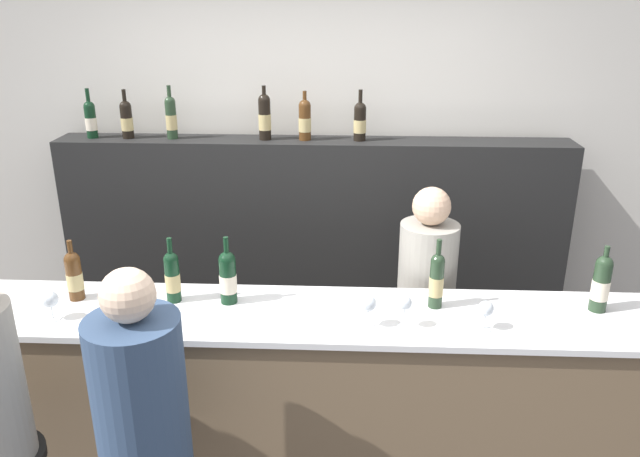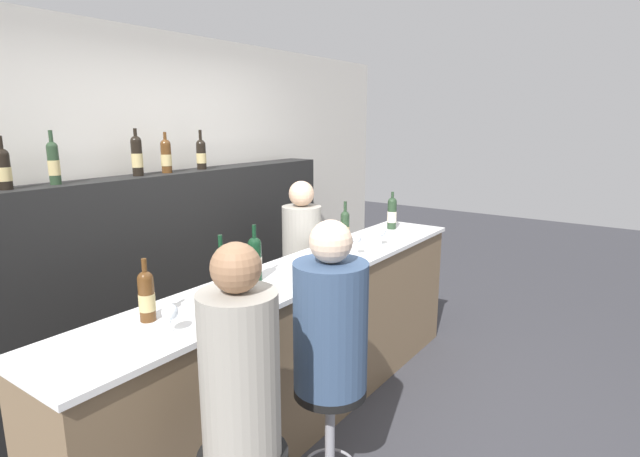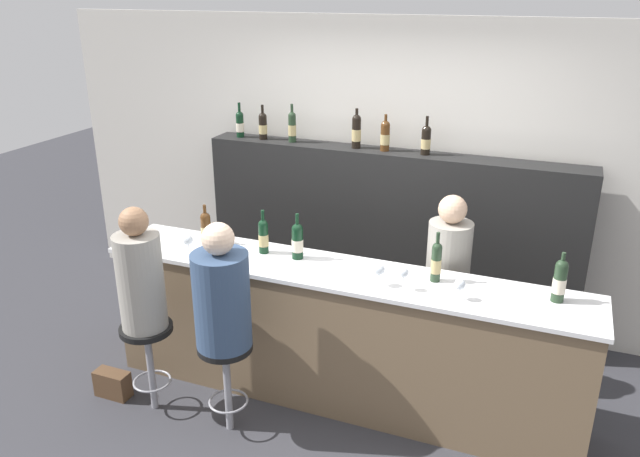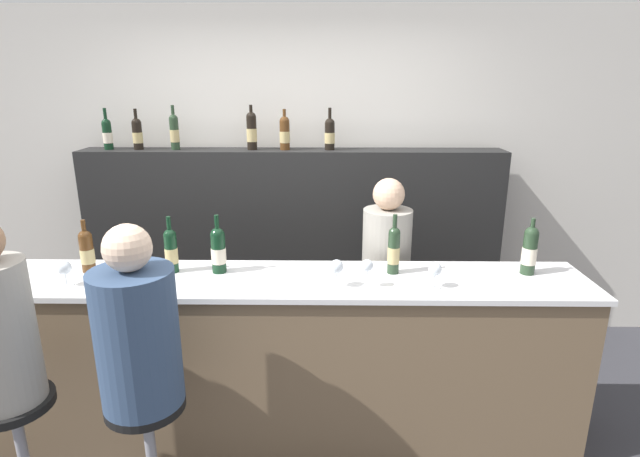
# 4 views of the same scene
# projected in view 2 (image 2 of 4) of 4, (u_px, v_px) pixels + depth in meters

# --- Properties ---
(ground_plane) EXTENTS (16.00, 16.00, 0.00)m
(ground_plane) POSITION_uv_depth(u_px,v_px,m) (335.00, 426.00, 3.23)
(ground_plane) COLOR #333338
(wall_back) EXTENTS (6.40, 0.05, 2.60)m
(wall_back) POSITION_uv_depth(u_px,v_px,m) (156.00, 203.00, 3.90)
(wall_back) COLOR beige
(wall_back) RESTS_ON ground_plane
(bar_counter) EXTENTS (3.39, 0.55, 1.02)m
(bar_counter) POSITION_uv_depth(u_px,v_px,m) (303.00, 343.00, 3.26)
(bar_counter) COLOR brown
(bar_counter) RESTS_ON ground_plane
(back_bar_cabinet) EXTENTS (3.18, 0.28, 1.56)m
(back_bar_cabinet) POSITION_uv_depth(u_px,v_px,m) (179.00, 272.00, 3.89)
(back_bar_cabinet) COLOR black
(back_bar_cabinet) RESTS_ON ground_plane
(wine_bottle_counter_0) EXTENTS (0.08, 0.08, 0.30)m
(wine_bottle_counter_0) POSITION_uv_depth(u_px,v_px,m) (147.00, 295.00, 2.32)
(wine_bottle_counter_0) COLOR #4C2D14
(wine_bottle_counter_0) RESTS_ON bar_counter
(wine_bottle_counter_1) EXTENTS (0.07, 0.07, 0.32)m
(wine_bottle_counter_1) POSITION_uv_depth(u_px,v_px,m) (221.00, 270.00, 2.69)
(wine_bottle_counter_1) COLOR black
(wine_bottle_counter_1) RESTS_ON bar_counter
(wine_bottle_counter_2) EXTENTS (0.08, 0.08, 0.33)m
(wine_bottle_counter_2) POSITION_uv_depth(u_px,v_px,m) (255.00, 258.00, 2.90)
(wine_bottle_counter_2) COLOR black
(wine_bottle_counter_2) RESTS_ON bar_counter
(wine_bottle_counter_3) EXTENTS (0.07, 0.07, 0.34)m
(wine_bottle_counter_3) POSITION_uv_depth(u_px,v_px,m) (345.00, 228.00, 3.68)
(wine_bottle_counter_3) COLOR #233823
(wine_bottle_counter_3) RESTS_ON bar_counter
(wine_bottle_counter_4) EXTENTS (0.08, 0.08, 0.32)m
(wine_bottle_counter_4) POSITION_uv_depth(u_px,v_px,m) (392.00, 213.00, 4.27)
(wine_bottle_counter_4) COLOR #233823
(wine_bottle_counter_4) RESTS_ON bar_counter
(wine_bottle_backbar_1) EXTENTS (0.07, 0.07, 0.30)m
(wine_bottle_backbar_1) POSITION_uv_depth(u_px,v_px,m) (4.00, 168.00, 2.78)
(wine_bottle_backbar_1) COLOR black
(wine_bottle_backbar_1) RESTS_ON back_bar_cabinet
(wine_bottle_backbar_2) EXTENTS (0.07, 0.07, 0.32)m
(wine_bottle_backbar_2) POSITION_uv_depth(u_px,v_px,m) (54.00, 162.00, 3.00)
(wine_bottle_backbar_2) COLOR #233823
(wine_bottle_backbar_2) RESTS_ON back_bar_cabinet
(wine_bottle_backbar_3) EXTENTS (0.08, 0.08, 0.33)m
(wine_bottle_backbar_3) POSITION_uv_depth(u_px,v_px,m) (137.00, 156.00, 3.46)
(wine_bottle_backbar_3) COLOR black
(wine_bottle_backbar_3) RESTS_ON back_bar_cabinet
(wine_bottle_backbar_4) EXTENTS (0.08, 0.08, 0.30)m
(wine_bottle_backbar_4) POSITION_uv_depth(u_px,v_px,m) (166.00, 156.00, 3.65)
(wine_bottle_backbar_4) COLOR #4C2D14
(wine_bottle_backbar_4) RESTS_ON back_bar_cabinet
(wine_bottle_backbar_5) EXTENTS (0.08, 0.08, 0.31)m
(wine_bottle_backbar_5) POSITION_uv_depth(u_px,v_px,m) (201.00, 154.00, 3.92)
(wine_bottle_backbar_5) COLOR black
(wine_bottle_backbar_5) RESTS_ON back_bar_cabinet
(wine_glass_0) EXTENTS (0.07, 0.07, 0.14)m
(wine_glass_0) POSITION_uv_depth(u_px,v_px,m) (170.00, 313.00, 2.19)
(wine_glass_0) COLOR silver
(wine_glass_0) RESTS_ON bar_counter
(wine_glass_1) EXTENTS (0.07, 0.07, 0.15)m
(wine_glass_1) POSITION_uv_depth(u_px,v_px,m) (345.00, 245.00, 3.31)
(wine_glass_1) COLOR silver
(wine_glass_1) RESTS_ON bar_counter
(wine_glass_2) EXTENTS (0.06, 0.06, 0.15)m
(wine_glass_2) POSITION_uv_depth(u_px,v_px,m) (357.00, 239.00, 3.44)
(wine_glass_2) COLOR silver
(wine_glass_2) RESTS_ON bar_counter
(wine_glass_3) EXTENTS (0.07, 0.07, 0.14)m
(wine_glass_3) POSITION_uv_depth(u_px,v_px,m) (381.00, 233.00, 3.72)
(wine_glass_3) COLOR silver
(wine_glass_3) RESTS_ON bar_counter
(guest_seated_left) EXTENTS (0.31, 0.31, 0.85)m
(guest_seated_left) POSITION_uv_depth(u_px,v_px,m) (240.00, 365.00, 1.88)
(guest_seated_left) COLOR gray
(guest_seated_left) RESTS_ON bar_stool_left
(bar_stool_right) EXTENTS (0.36, 0.36, 0.66)m
(bar_stool_right) POSITION_uv_depth(u_px,v_px,m) (330.00, 413.00, 2.48)
(bar_stool_right) COLOR gray
(bar_stool_right) RESTS_ON ground_plane
(guest_seated_right) EXTENTS (0.36, 0.36, 0.83)m
(guest_seated_right) POSITION_uv_depth(u_px,v_px,m) (330.00, 319.00, 2.37)
(guest_seated_right) COLOR #334766
(guest_seated_right) RESTS_ON bar_stool_right
(bartender) EXTENTS (0.31, 0.31, 1.48)m
(bartender) POSITION_uv_depth(u_px,v_px,m) (302.00, 279.00, 4.02)
(bartender) COLOR gray
(bartender) RESTS_ON ground_plane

